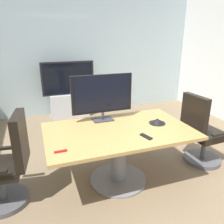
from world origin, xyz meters
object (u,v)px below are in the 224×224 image
object	(u,v)px
tv_monitor	(102,95)
remote_control	(146,137)
wall_display_unit	(69,98)
conference_phone	(157,121)
conference_table	(118,144)
office_chair_left	(8,168)
office_chair_right	(201,135)

from	to	relation	value
tv_monitor	remote_control	size ratio (longest dim) A/B	4.94
wall_display_unit	conference_phone	size ratio (longest dim) A/B	5.95
conference_table	conference_phone	distance (m)	0.61
conference_phone	office_chair_left	bearing A→B (deg)	179.22
office_chair_left	tv_monitor	world-z (taller)	tv_monitor
tv_monitor	conference_phone	size ratio (longest dim) A/B	3.82
office_chair_right	tv_monitor	bearing A→B (deg)	72.14
office_chair_right	tv_monitor	distance (m)	1.60
office_chair_left	office_chair_right	world-z (taller)	same
office_chair_left	tv_monitor	size ratio (longest dim) A/B	1.30
office_chair_left	wall_display_unit	distance (m)	2.95
office_chair_right	conference_phone	bearing A→B (deg)	86.66
office_chair_right	wall_display_unit	distance (m)	3.14
tv_monitor	remote_control	xyz separation A→B (m)	(0.31, -0.70, -0.35)
conference_table	conference_phone	size ratio (longest dim) A/B	8.30
conference_table	wall_display_unit	world-z (taller)	wall_display_unit
wall_display_unit	remote_control	distance (m)	3.12
tv_monitor	conference_phone	bearing A→B (deg)	-29.44
wall_display_unit	remote_control	world-z (taller)	wall_display_unit
office_chair_right	conference_phone	world-z (taller)	office_chair_right
tv_monitor	remote_control	world-z (taller)	tv_monitor
office_chair_right	remote_control	bearing A→B (deg)	103.47
conference_table	office_chair_right	distance (m)	1.33
remote_control	office_chair_left	bearing A→B (deg)	151.61
wall_display_unit	office_chair_left	bearing A→B (deg)	-112.70
conference_phone	remote_control	bearing A→B (deg)	-135.87
conference_table	office_chair_left	bearing A→B (deg)	178.24
office_chair_right	tv_monitor	xyz separation A→B (m)	(-1.42, 0.37, 0.66)
office_chair_right	conference_table	bearing A→B (deg)	87.36
office_chair_right	wall_display_unit	xyz separation A→B (m)	(-1.51, 2.75, -0.01)
conference_table	office_chair_right	xyz separation A→B (m)	(1.32, 0.01, -0.10)
office_chair_left	conference_phone	world-z (taller)	office_chair_left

